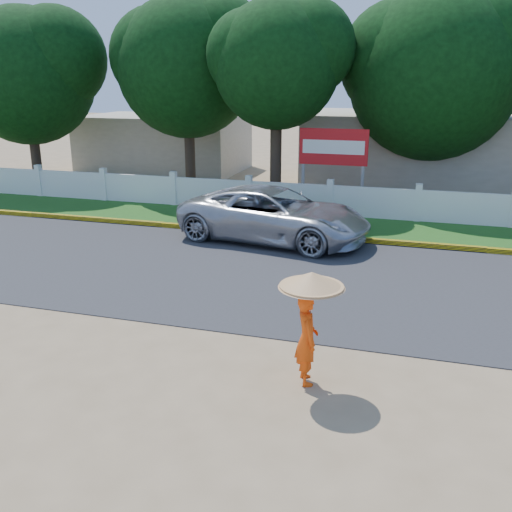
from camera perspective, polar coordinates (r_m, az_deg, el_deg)
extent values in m
plane|color=#9E8460|center=(10.25, -3.23, -10.23)|extent=(120.00, 120.00, 0.00)
cube|color=#38383A|center=(14.21, 2.87, -2.03)|extent=(60.00, 7.00, 0.02)
cube|color=#2D601E|center=(19.13, 6.62, 3.09)|extent=(60.00, 3.50, 0.03)
cube|color=yellow|center=(17.50, 5.64, 1.96)|extent=(40.00, 0.18, 0.16)
cube|color=silver|center=(20.40, 7.39, 5.52)|extent=(40.00, 0.10, 1.10)
cube|color=#B7AD99|center=(26.70, 16.40, 10.10)|extent=(10.00, 6.00, 3.20)
cube|color=#B7AD99|center=(30.66, -9.10, 11.10)|extent=(8.00, 5.00, 2.80)
imported|color=#AFB1B8|center=(17.11, 1.87, 4.15)|extent=(6.06, 3.49, 1.59)
imported|color=#F0490C|center=(9.23, 5.10, -8.26)|extent=(0.56, 0.66, 1.53)
cylinder|color=gray|center=(8.99, 5.52, -4.92)|extent=(0.02, 0.02, 0.99)
cone|color=tan|center=(8.83, 5.60, -2.38)|extent=(1.05, 1.05, 0.25)
cylinder|color=gray|center=(21.59, 4.71, 7.49)|extent=(0.12, 0.12, 2.00)
cylinder|color=gray|center=(21.26, 10.56, 7.09)|extent=(0.12, 0.12, 2.00)
cube|color=red|center=(21.21, 7.76, 10.76)|extent=(2.50, 0.12, 1.30)
cube|color=silver|center=(21.15, 7.73, 10.74)|extent=(2.25, 0.02, 0.49)
cylinder|color=#473828|center=(25.22, -6.64, 10.62)|extent=(0.44, 0.44, 3.50)
sphere|color=#0D3910|center=(25.04, -6.92, 18.23)|extent=(5.79, 5.79, 5.79)
cylinder|color=#473828|center=(27.84, -21.22, 9.84)|extent=(0.44, 0.44, 3.13)
sphere|color=#0D3910|center=(27.65, -21.97, 16.32)|extent=(5.82, 5.82, 5.82)
cylinder|color=#473828|center=(22.31, 1.99, 10.27)|extent=(0.44, 0.44, 3.85)
sphere|color=#0D3910|center=(22.12, 2.09, 18.58)|extent=(4.72, 4.72, 4.72)
cylinder|color=#473828|center=(24.03, 16.62, 9.08)|extent=(0.44, 0.44, 3.01)
sphere|color=#0D3910|center=(23.80, 17.34, 16.95)|extent=(6.53, 6.53, 6.53)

